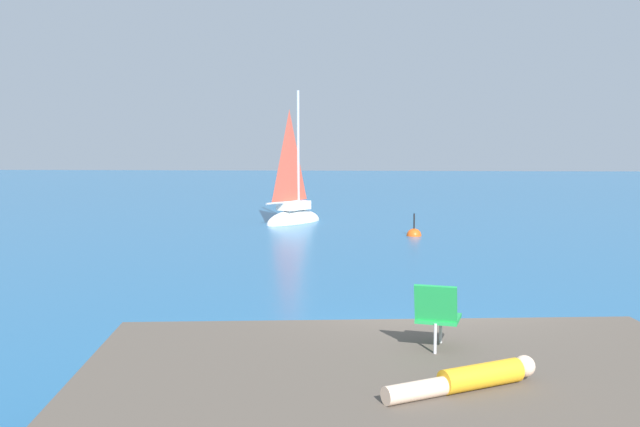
{
  "coord_description": "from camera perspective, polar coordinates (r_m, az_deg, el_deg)",
  "views": [
    {
      "loc": [
        -0.81,
        -11.51,
        3.49
      ],
      "look_at": [
        -2.53,
        15.55,
        0.84
      ],
      "focal_mm": 40.53,
      "sensor_mm": 36.0,
      "label": 1
    }
  ],
  "objects": [
    {
      "name": "ground_plane",
      "position": [
        12.06,
        7.48,
        -11.29
      ],
      "size": [
        160.0,
        160.0,
        0.0
      ],
      "primitive_type": "plane",
      "color": "#236093"
    },
    {
      "name": "marker_buoy",
      "position": [
        27.45,
        7.43,
        -1.75
      ],
      "size": [
        0.56,
        0.56,
        1.13
      ],
      "color": "#EA5114",
      "rests_on": "ground"
    },
    {
      "name": "boulder_seaward",
      "position": [
        10.54,
        20.41,
        -14.11
      ],
      "size": [
        1.64,
        1.78,
        1.11
      ],
      "primitive_type": "cube",
      "rotation": [
        -0.11,
        -0.19,
        1.19
      ],
      "color": "#4F4544",
      "rests_on": "ground"
    },
    {
      "name": "shore_ledge",
      "position": [
        8.22,
        6.61,
        -15.41
      ],
      "size": [
        7.35,
        4.77,
        1.1
      ],
      "primitive_type": "cube",
      "rotation": [
        0.0,
        0.0,
        0.11
      ],
      "color": "brown",
      "rests_on": "ground"
    },
    {
      "name": "boulder_inland",
      "position": [
        10.06,
        7.59,
        -14.76
      ],
      "size": [
        0.99,
        1.3,
        0.89
      ],
      "primitive_type": "cube",
      "rotation": [
        -0.02,
        0.19,
        1.54
      ],
      "color": "#4A4C3E",
      "rests_on": "ground"
    },
    {
      "name": "person_sunbather",
      "position": [
        7.34,
        11.8,
        -12.62
      ],
      "size": [
        1.58,
        1.02,
        0.25
      ],
      "rotation": [
        0.0,
        0.0,
        3.67
      ],
      "color": "gold",
      "rests_on": "shore_ledge"
    },
    {
      "name": "beach_chair",
      "position": [
        8.51,
        9.24,
        -7.74
      ],
      "size": [
        0.61,
        0.69,
        0.8
      ],
      "rotation": [
        0.0,
        0.0,
        1.33
      ],
      "color": "green",
      "rests_on": "shore_ledge"
    },
    {
      "name": "sailboat_near",
      "position": [
        31.71,
        -2.11,
        -0.11
      ],
      "size": [
        2.83,
        3.39,
        6.34
      ],
      "rotation": [
        0.0,
        0.0,
        0.97
      ],
      "color": "white",
      "rests_on": "ground"
    }
  ]
}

